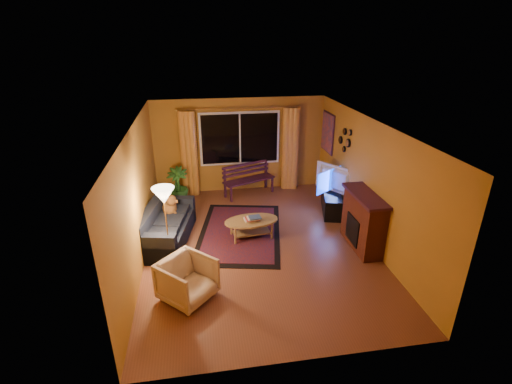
{
  "coord_description": "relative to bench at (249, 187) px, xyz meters",
  "views": [
    {
      "loc": [
        -1.1,
        -6.5,
        4.03
      ],
      "look_at": [
        0.0,
        0.3,
        1.05
      ],
      "focal_mm": 26.0,
      "sensor_mm": 36.0,
      "label": 1
    }
  ],
  "objects": [
    {
      "name": "floor",
      "position": [
        -0.18,
        -2.56,
        -0.22
      ],
      "size": [
        4.5,
        6.0,
        0.02
      ],
      "primitive_type": "cube",
      "color": "brown",
      "rests_on": "ground"
    },
    {
      "name": "ceiling",
      "position": [
        -0.18,
        -2.56,
        2.3
      ],
      "size": [
        4.5,
        6.0,
        0.02
      ],
      "primitive_type": "cube",
      "color": "white",
      "rests_on": "ground"
    },
    {
      "name": "wall_back",
      "position": [
        -0.18,
        0.45,
        1.04
      ],
      "size": [
        4.5,
        0.02,
        2.5
      ],
      "primitive_type": "cube",
      "color": "#C1832B",
      "rests_on": "ground"
    },
    {
      "name": "wall_left",
      "position": [
        -2.44,
        -2.56,
        1.04
      ],
      "size": [
        0.02,
        6.0,
        2.5
      ],
      "primitive_type": "cube",
      "color": "#C1832B",
      "rests_on": "ground"
    },
    {
      "name": "wall_right",
      "position": [
        2.08,
        -2.56,
        1.04
      ],
      "size": [
        0.02,
        6.0,
        2.5
      ],
      "primitive_type": "cube",
      "color": "#C1832B",
      "rests_on": "ground"
    },
    {
      "name": "window",
      "position": [
        -0.18,
        0.38,
        1.24
      ],
      "size": [
        2.0,
        0.02,
        1.3
      ],
      "primitive_type": "cube",
      "color": "black",
      "rests_on": "wall_back"
    },
    {
      "name": "curtain_rod",
      "position": [
        -0.18,
        0.34,
        2.04
      ],
      "size": [
        3.2,
        0.03,
        0.03
      ],
      "primitive_type": "cylinder",
      "rotation": [
        0.0,
        1.57,
        0.0
      ],
      "color": "#BF8C3F",
      "rests_on": "wall_back"
    },
    {
      "name": "curtain_left",
      "position": [
        -1.53,
        0.32,
        0.91
      ],
      "size": [
        0.36,
        0.36,
        2.24
      ],
      "primitive_type": "cylinder",
      "color": "gold",
      "rests_on": "ground"
    },
    {
      "name": "curtain_right",
      "position": [
        1.17,
        0.32,
        0.91
      ],
      "size": [
        0.36,
        0.36,
        2.24
      ],
      "primitive_type": "cylinder",
      "color": "gold",
      "rests_on": "ground"
    },
    {
      "name": "bench",
      "position": [
        0.0,
        0.0,
        0.0
      ],
      "size": [
        1.46,
        0.92,
        0.42
      ],
      "primitive_type": "cube",
      "rotation": [
        0.0,
        0.0,
        0.39
      ],
      "color": "#341426",
      "rests_on": "ground"
    },
    {
      "name": "potted_plant",
      "position": [
        -1.85,
        -0.24,
        0.26
      ],
      "size": [
        0.56,
        0.56,
        0.94
      ],
      "primitive_type": "imported",
      "rotation": [
        0.0,
        0.0,
        -0.07
      ],
      "color": "#235B1E",
      "rests_on": "ground"
    },
    {
      "name": "sofa",
      "position": [
        -2.02,
        -2.09,
        0.17
      ],
      "size": [
        1.17,
        2.02,
        0.77
      ],
      "primitive_type": "cube",
      "rotation": [
        0.0,
        0.0,
        -0.2
      ],
      "color": "black",
      "rests_on": "ground"
    },
    {
      "name": "dog",
      "position": [
        -1.97,
        -1.67,
        0.39
      ],
      "size": [
        0.41,
        0.48,
        0.44
      ],
      "primitive_type": null,
      "rotation": [
        0.0,
        0.0,
        -0.34
      ],
      "color": "brown",
      "rests_on": "sofa"
    },
    {
      "name": "armchair",
      "position": [
        -1.59,
        -4.03,
        0.18
      ],
      "size": [
        1.04,
        1.04,
        0.78
      ],
      "primitive_type": "imported",
      "rotation": [
        0.0,
        0.0,
        0.8
      ],
      "color": "beige",
      "rests_on": "ground"
    },
    {
      "name": "floor_lamp",
      "position": [
        -1.93,
        -2.97,
        0.57
      ],
      "size": [
        0.32,
        0.32,
        1.56
      ],
      "primitive_type": "cylinder",
      "rotation": [
        0.0,
        0.0,
        0.26
      ],
      "color": "#BF8C3F",
      "rests_on": "ground"
    },
    {
      "name": "rug",
      "position": [
        -0.49,
        -2.01,
        -0.2
      ],
      "size": [
        2.23,
        3.0,
        0.02
      ],
      "primitive_type": "cube",
      "rotation": [
        0.0,
        0.0,
        -0.2
      ],
      "color": "maroon",
      "rests_on": "ground"
    },
    {
      "name": "coffee_table",
      "position": [
        -0.28,
        -2.25,
        -0.0
      ],
      "size": [
        1.24,
        1.24,
        0.41
      ],
      "primitive_type": "cylinder",
      "rotation": [
        0.0,
        0.0,
        0.1
      ],
      "color": "#9D7A46",
      "rests_on": "ground"
    },
    {
      "name": "tv_console",
      "position": [
        1.82,
        -1.33,
        0.04
      ],
      "size": [
        0.69,
        1.25,
        0.5
      ],
      "primitive_type": "cube",
      "rotation": [
        0.0,
        0.0,
        -0.26
      ],
      "color": "black",
      "rests_on": "ground"
    },
    {
      "name": "television",
      "position": [
        1.82,
        -1.33,
        0.61
      ],
      "size": [
        0.76,
        1.02,
        0.65
      ],
      "primitive_type": "imported",
      "rotation": [
        0.0,
        0.0,
        2.17
      ],
      "color": "black",
      "rests_on": "tv_console"
    },
    {
      "name": "fireplace",
      "position": [
        1.87,
        -2.96,
        0.34
      ],
      "size": [
        0.4,
        1.2,
        1.1
      ],
      "primitive_type": "cube",
      "color": "maroon",
      "rests_on": "ground"
    },
    {
      "name": "mirror_cluster",
      "position": [
        2.03,
        -1.26,
        1.59
      ],
      "size": [
        0.06,
        0.6,
        0.56
      ],
      "primitive_type": null,
      "color": "black",
      "rests_on": "wall_right"
    },
    {
      "name": "painting",
      "position": [
        2.04,
        -0.11,
        1.44
      ],
      "size": [
        0.04,
        0.76,
        0.96
      ],
      "primitive_type": "cube",
      "color": "#E7502F",
      "rests_on": "wall_right"
    }
  ]
}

